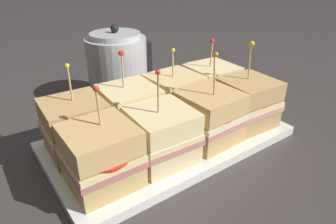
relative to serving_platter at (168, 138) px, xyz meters
The scene contains 11 objects.
ground_plane 0.01m from the serving_platter, ahead, with size 6.00×6.00×0.00m, color #383333.
serving_platter is the anchor object (origin of this frame).
sandwich_front_far_left 0.18m from the serving_platter, 161.64° to the right, with size 0.11×0.11×0.16m.
sandwich_front_center_left 0.10m from the serving_platter, 133.78° to the right, with size 0.11×0.11×0.17m.
sandwich_front_center_right 0.10m from the serving_platter, 45.52° to the right, with size 0.11×0.11×0.18m.
sandwich_front_far_right 0.18m from the serving_platter, 19.05° to the right, with size 0.11×0.11×0.18m.
sandwich_back_far_left 0.18m from the serving_platter, 161.70° to the left, with size 0.11×0.11×0.17m.
sandwich_back_center_left 0.10m from the serving_platter, 135.89° to the left, with size 0.11×0.11×0.17m.
sandwich_back_center_right 0.10m from the serving_platter, 44.38° to the left, with size 0.11×0.11×0.16m.
sandwich_back_far_right 0.18m from the serving_platter, 18.24° to the left, with size 0.11×0.11×0.16m.
kettle_steel 0.26m from the serving_platter, 85.33° to the left, with size 0.17×0.15×0.20m.
Camera 1 is at (-0.30, -0.42, 0.34)m, focal length 32.00 mm.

